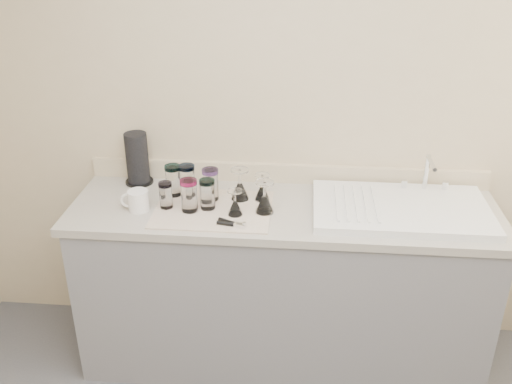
# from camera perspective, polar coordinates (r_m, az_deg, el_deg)

# --- Properties ---
(room_envelope) EXTENTS (3.54, 3.50, 2.52)m
(room_envelope) POSITION_cam_1_polar(r_m,az_deg,el_deg) (1.37, 1.18, -0.46)
(room_envelope) COLOR #4C4C50
(room_envelope) RESTS_ON ground
(counter_unit) EXTENTS (2.06, 0.62, 0.90)m
(counter_unit) POSITION_cam_1_polar(r_m,az_deg,el_deg) (2.97, 2.63, -9.21)
(counter_unit) COLOR slate
(counter_unit) RESTS_ON ground
(sink_unit) EXTENTS (0.82, 0.50, 0.22)m
(sink_unit) POSITION_cam_1_polar(r_m,az_deg,el_deg) (2.77, 14.31, -1.57)
(sink_unit) COLOR white
(sink_unit) RESTS_ON counter_unit
(dish_towel) EXTENTS (0.55, 0.42, 0.01)m
(dish_towel) POSITION_cam_1_polar(r_m,az_deg,el_deg) (2.71, -4.31, -1.74)
(dish_towel) COLOR silver
(dish_towel) RESTS_ON counter_unit
(tumbler_teal) EXTENTS (0.08, 0.08, 0.16)m
(tumbler_teal) POSITION_cam_1_polar(r_m,az_deg,el_deg) (2.83, -8.27, 1.18)
(tumbler_teal) COLOR white
(tumbler_teal) RESTS_ON dish_towel
(tumbler_cyan) EXTENTS (0.08, 0.08, 0.16)m
(tumbler_cyan) POSITION_cam_1_polar(r_m,az_deg,el_deg) (2.83, -6.89, 1.21)
(tumbler_cyan) COLOR white
(tumbler_cyan) RESTS_ON dish_towel
(tumbler_purple) EXTENTS (0.08, 0.08, 0.16)m
(tumbler_purple) POSITION_cam_1_polar(r_m,az_deg,el_deg) (2.77, -4.57, 0.79)
(tumbler_purple) COLOR white
(tumbler_purple) RESTS_ON dish_towel
(tumbler_magenta) EXTENTS (0.06, 0.06, 0.13)m
(tumbler_magenta) POSITION_cam_1_polar(r_m,az_deg,el_deg) (2.72, -9.01, -0.29)
(tumbler_magenta) COLOR white
(tumbler_magenta) RESTS_ON dish_towel
(tumbler_blue) EXTENTS (0.08, 0.08, 0.16)m
(tumbler_blue) POSITION_cam_1_polar(r_m,az_deg,el_deg) (2.67, -6.71, -0.32)
(tumbler_blue) COLOR white
(tumbler_blue) RESTS_ON dish_towel
(tumbler_lavender) EXTENTS (0.07, 0.07, 0.15)m
(tumbler_lavender) POSITION_cam_1_polar(r_m,az_deg,el_deg) (2.69, -4.88, -0.20)
(tumbler_lavender) COLOR white
(tumbler_lavender) RESTS_ON dish_towel
(goblet_back_left) EXTENTS (0.09, 0.09, 0.16)m
(goblet_back_left) POSITION_cam_1_polar(r_m,az_deg,el_deg) (2.78, -1.62, 0.31)
(goblet_back_left) COLOR white
(goblet_back_left) RESTS_ON dish_towel
(goblet_back_right) EXTENTS (0.07, 0.07, 0.13)m
(goblet_back_right) POSITION_cam_1_polar(r_m,az_deg,el_deg) (2.77, 0.62, 0.10)
(goblet_back_right) COLOR white
(goblet_back_right) RESTS_ON dish_towel
(goblet_front_left) EXTENTS (0.07, 0.07, 0.12)m
(goblet_front_left) POSITION_cam_1_polar(r_m,az_deg,el_deg) (2.64, -2.10, -1.44)
(goblet_front_left) COLOR white
(goblet_front_left) RESTS_ON dish_towel
(goblet_front_right) EXTENTS (0.09, 0.09, 0.15)m
(goblet_front_right) POSITION_cam_1_polar(r_m,az_deg,el_deg) (2.65, 0.87, -0.99)
(goblet_front_right) COLOR white
(goblet_front_right) RESTS_ON dish_towel
(can_opener) EXTENTS (0.14, 0.08, 0.02)m
(can_opener) POSITION_cam_1_polar(r_m,az_deg,el_deg) (2.56, -2.45, -3.18)
(can_opener) COLOR silver
(can_opener) RESTS_ON dish_towel
(white_mug) EXTENTS (0.14, 0.10, 0.10)m
(white_mug) POSITION_cam_1_polar(r_m,az_deg,el_deg) (2.74, -11.75, -0.84)
(white_mug) COLOR white
(white_mug) RESTS_ON counter_unit
(paper_towel_roll) EXTENTS (0.14, 0.14, 0.27)m
(paper_towel_roll) POSITION_cam_1_polar(r_m,az_deg,el_deg) (2.99, -11.78, 3.24)
(paper_towel_roll) COLOR black
(paper_towel_roll) RESTS_ON counter_unit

